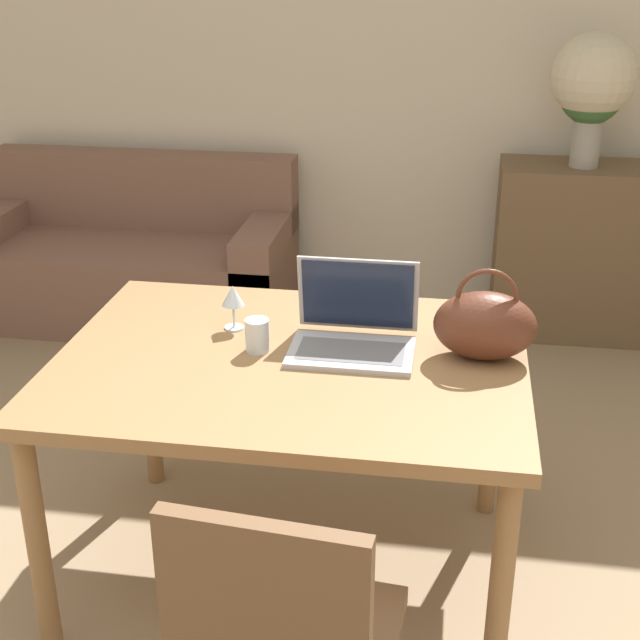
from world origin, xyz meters
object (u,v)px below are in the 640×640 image
Objects in this scene: drinking_glass at (257,335)px; flower_vase at (593,84)px; wine_glass at (233,298)px; handbag at (485,325)px; laptop at (354,325)px; couch at (134,262)px.

drinking_glass is 2.39m from flower_vase.
handbag is at bearing -6.51° from wine_glass.
wine_glass is 0.48× the size of handbag.
handbag is (0.75, -0.09, 0.00)m from wine_glass.
drinking_glass is at bearing -118.77° from flower_vase.
laptop is at bearing 176.73° from handbag.
couch is at bearing -177.59° from flower_vase.
handbag reaches higher than laptop.
drinking_glass is 0.69× the size of wine_glass.
wine_glass is at bearing -60.62° from couch.
handbag reaches higher than couch.
couch is 2.41m from laptop.
drinking_glass is 0.19m from wine_glass.
flower_vase is at bearing 66.58° from laptop.
handbag is (0.65, 0.06, 0.05)m from drinking_glass.
flower_vase is at bearing 2.41° from couch.
flower_vase reaches higher than couch.
couch is at bearing 126.67° from laptop.
laptop is at bearing -113.42° from flower_vase.
flower_vase is at bearing 61.23° from drinking_glass.
flower_vase is (2.26, 0.10, 0.96)m from couch.
laptop reaches higher than couch.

